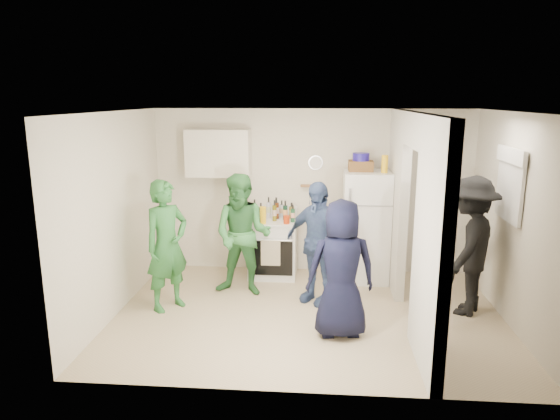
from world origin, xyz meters
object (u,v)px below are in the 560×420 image
object	(u,v)px
stove	(273,248)
yellow_cup_stack_top	(385,164)
person_green_left	(167,245)
person_nook	(469,246)
person_denim	(317,243)
blue_bowl	(361,157)
wicker_basket	(361,166)
person_navy	(341,269)
person_green_center	(243,235)
fridge	(366,226)

from	to	relation	value
stove	yellow_cup_stack_top	distance (m)	2.07
person_green_left	person_nook	xyz separation A→B (m)	(3.77, 0.18, 0.03)
person_denim	blue_bowl	bearing A→B (deg)	91.18
wicker_basket	person_green_left	bearing A→B (deg)	-152.24
stove	blue_bowl	xyz separation A→B (m)	(1.27, 0.02, 1.39)
person_navy	person_nook	size ratio (longest dim) A/B	0.91
person_nook	wicker_basket	bearing A→B (deg)	-99.81
wicker_basket	person_green_center	bearing A→B (deg)	-155.06
wicker_basket	person_green_left	distance (m)	2.95
fridge	person_green_center	bearing A→B (deg)	-157.76
person_denim	person_nook	bearing A→B (deg)	28.10
wicker_basket	person_nook	xyz separation A→B (m)	(1.27, -1.14, -0.83)
person_green_center	person_denim	bearing A→B (deg)	-2.31
blue_bowl	yellow_cup_stack_top	world-z (taller)	blue_bowl
wicker_basket	yellow_cup_stack_top	world-z (taller)	yellow_cup_stack_top
fridge	person_denim	world-z (taller)	fridge
blue_bowl	person_denim	bearing A→B (deg)	-122.84
fridge	person_green_center	world-z (taller)	person_green_center
person_nook	person_green_left	bearing A→B (deg)	-55.42
blue_bowl	person_denim	xyz separation A→B (m)	(-0.61, -0.94, -1.02)
person_green_left	person_green_center	xyz separation A→B (m)	(0.88, 0.56, -0.00)
wicker_basket	yellow_cup_stack_top	xyz separation A→B (m)	(0.32, -0.15, 0.05)
person_green_center	person_denim	size ratio (longest dim) A/B	1.03
stove	blue_bowl	world-z (taller)	blue_bowl
yellow_cup_stack_top	person_navy	world-z (taller)	yellow_cup_stack_top
wicker_basket	person_navy	xyz separation A→B (m)	(-0.33, -1.89, -0.91)
person_green_left	blue_bowl	bearing A→B (deg)	-23.55
person_denim	person_navy	size ratio (longest dim) A/B	1.02
person_green_center	person_navy	world-z (taller)	person_green_center
wicker_basket	person_green_left	world-z (taller)	wicker_basket
fridge	person_nook	distance (m)	1.60
stove	person_denim	bearing A→B (deg)	-54.13
fridge	person_green_left	size ratio (longest dim) A/B	0.97
person_green_left	person_green_center	distance (m)	1.04
person_green_center	person_denim	world-z (taller)	person_green_center
stove	person_denim	world-z (taller)	person_denim
person_denim	person_nook	distance (m)	1.89
person_nook	person_navy	bearing A→B (deg)	-32.92
person_denim	person_navy	bearing A→B (deg)	-39.56
blue_bowl	person_navy	xyz separation A→B (m)	(-0.33, -1.89, -1.04)
person_nook	fridge	bearing A→B (deg)	-100.86
person_green_center	person_denim	distance (m)	1.02
person_denim	person_nook	xyz separation A→B (m)	(1.88, -0.20, 0.06)
person_green_left	person_nook	size ratio (longest dim) A/B	0.96
person_denim	person_nook	world-z (taller)	person_nook
wicker_basket	blue_bowl	world-z (taller)	blue_bowl
stove	person_green_left	xyz separation A→B (m)	(-1.22, -1.29, 0.40)
blue_bowl	person_green_left	xyz separation A→B (m)	(-2.49, -1.31, -0.99)
stove	fridge	xyz separation A→B (m)	(1.37, -0.03, 0.38)
blue_bowl	person_navy	bearing A→B (deg)	-99.85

